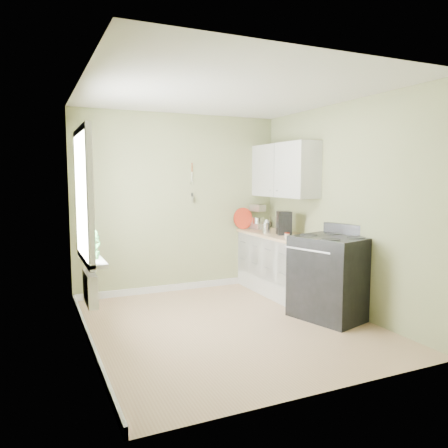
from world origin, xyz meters
name	(u,v)px	position (x,y,z in m)	size (l,w,h in m)	color
floor	(229,326)	(0.00, 0.00, -0.01)	(3.20, 3.60, 0.02)	tan
ceiling	(229,91)	(0.00, 0.00, 2.71)	(3.20, 3.60, 0.02)	white
wall_back	(179,203)	(0.00, 1.81, 1.35)	(3.20, 0.02, 2.70)	#9A9F6C
wall_left	(84,217)	(-1.61, 0.00, 1.35)	(0.02, 3.60, 2.70)	#9A9F6C
wall_right	(341,208)	(1.61, 0.00, 1.35)	(0.02, 3.60, 2.70)	#9A9F6C
base_cabinets	(279,265)	(1.30, 1.00, 0.43)	(0.60, 1.60, 0.87)	silver
countertop	(279,235)	(1.29, 1.00, 0.89)	(0.64, 1.60, 0.04)	tan
upper_cabinets	(284,170)	(1.43, 1.10, 1.85)	(0.35, 1.40, 0.80)	silver
window	(82,196)	(-1.58, 0.30, 1.55)	(0.06, 1.14, 1.44)	white
window_sill	(91,257)	(-1.51, 0.30, 0.88)	(0.18, 1.14, 0.04)	white
radiator	(90,288)	(-1.54, 0.25, 0.55)	(0.12, 0.50, 0.35)	white
wall_utensils	(192,189)	(0.20, 1.78, 1.56)	(0.02, 0.14, 0.58)	tan
stove	(331,277)	(1.28, -0.26, 0.52)	(0.95, 1.01, 1.15)	black
stand_mixer	(256,217)	(1.29, 1.74, 1.10)	(0.29, 0.39, 0.44)	#B2B2B7
kettle	(266,226)	(1.14, 1.12, 1.01)	(0.20, 0.12, 0.21)	silver
coffee_maker	(284,224)	(1.29, 0.87, 1.07)	(0.26, 0.27, 0.34)	black
red_tray	(243,218)	(1.05, 1.72, 1.08)	(0.35, 0.35, 0.02)	red
jar	(287,235)	(1.12, 0.50, 0.95)	(0.07, 0.07, 0.08)	beige
plant_a	(95,246)	(-1.50, 0.07, 1.04)	(0.15, 0.10, 0.28)	#2B672C
plant_b	(92,243)	(-1.50, 0.29, 1.04)	(0.16, 0.13, 0.28)	#2B672C
plant_c	(89,241)	(-1.50, 0.52, 1.03)	(0.15, 0.15, 0.27)	#2B672C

